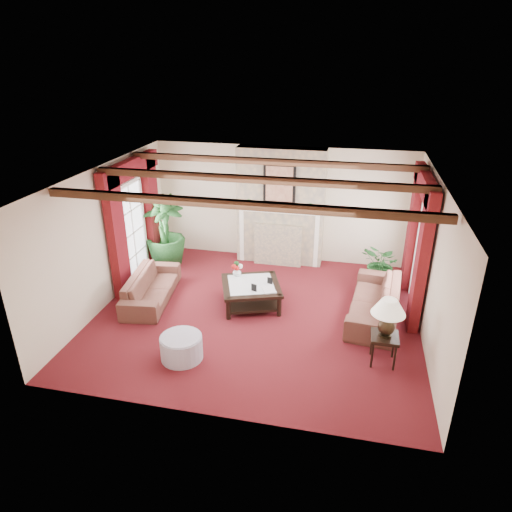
% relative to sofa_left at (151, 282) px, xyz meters
% --- Properties ---
extents(floor, '(6.00, 6.00, 0.00)m').
position_rel_sofa_left_xyz_m(floor, '(2.21, -0.12, -0.38)').
color(floor, '#410B0F').
rests_on(floor, ground).
extents(ceiling, '(6.00, 6.00, 0.00)m').
position_rel_sofa_left_xyz_m(ceiling, '(2.21, -0.12, 2.32)').
color(ceiling, white).
rests_on(ceiling, floor).
extents(back_wall, '(6.00, 0.02, 2.70)m').
position_rel_sofa_left_xyz_m(back_wall, '(2.21, 2.63, 0.97)').
color(back_wall, beige).
rests_on(back_wall, ground).
extents(left_wall, '(0.02, 5.50, 2.70)m').
position_rel_sofa_left_xyz_m(left_wall, '(-0.79, -0.12, 0.97)').
color(left_wall, beige).
rests_on(left_wall, ground).
extents(right_wall, '(0.02, 5.50, 2.70)m').
position_rel_sofa_left_xyz_m(right_wall, '(5.21, -0.12, 0.97)').
color(right_wall, beige).
rests_on(right_wall, ground).
extents(ceiling_beams, '(6.00, 3.00, 0.12)m').
position_rel_sofa_left_xyz_m(ceiling_beams, '(2.21, -0.12, 2.26)').
color(ceiling_beams, '#341E10').
rests_on(ceiling_beams, ceiling).
extents(fireplace, '(2.00, 0.52, 2.70)m').
position_rel_sofa_left_xyz_m(fireplace, '(2.21, 2.43, 2.32)').
color(fireplace, tan).
rests_on(fireplace, ground).
extents(french_door_left, '(0.10, 1.10, 2.16)m').
position_rel_sofa_left_xyz_m(french_door_left, '(-0.76, 0.88, 1.75)').
color(french_door_left, white).
rests_on(french_door_left, ground).
extents(french_door_right, '(0.10, 1.10, 2.16)m').
position_rel_sofa_left_xyz_m(french_door_right, '(5.18, 0.88, 1.75)').
color(french_door_right, white).
rests_on(french_door_right, ground).
extents(curtains_left, '(0.20, 2.40, 2.55)m').
position_rel_sofa_left_xyz_m(curtains_left, '(-0.65, 0.88, 2.17)').
color(curtains_left, '#520B15').
rests_on(curtains_left, ground).
extents(curtains_right, '(0.20, 2.40, 2.55)m').
position_rel_sofa_left_xyz_m(curtains_right, '(5.07, 0.88, 2.17)').
color(curtains_right, '#520B15').
rests_on(curtains_right, ground).
extents(sofa_left, '(2.07, 1.07, 0.75)m').
position_rel_sofa_left_xyz_m(sofa_left, '(0.00, 0.00, 0.00)').
color(sofa_left, '#3B101C').
rests_on(sofa_left, ground).
extents(sofa_right, '(2.32, 1.10, 0.85)m').
position_rel_sofa_left_xyz_m(sofa_right, '(4.39, 0.31, 0.05)').
color(sofa_right, '#3B101C').
rests_on(sofa_right, ground).
extents(potted_palm, '(1.96, 2.23, 0.92)m').
position_rel_sofa_left_xyz_m(potted_palm, '(-0.35, 1.62, 0.08)').
color(potted_palm, black).
rests_on(potted_palm, ground).
extents(small_plant, '(1.72, 1.72, 0.71)m').
position_rel_sofa_left_xyz_m(small_plant, '(4.55, 1.69, -0.02)').
color(small_plant, black).
rests_on(small_plant, ground).
extents(coffee_table, '(1.41, 1.41, 0.45)m').
position_rel_sofa_left_xyz_m(coffee_table, '(2.02, 0.21, -0.15)').
color(coffee_table, black).
rests_on(coffee_table, ground).
extents(side_table, '(0.45, 0.45, 0.51)m').
position_rel_sofa_left_xyz_m(side_table, '(4.50, -1.13, -0.12)').
color(side_table, black).
rests_on(side_table, ground).
extents(ottoman, '(0.69, 0.69, 0.40)m').
position_rel_sofa_left_xyz_m(ottoman, '(1.29, -1.72, -0.18)').
color(ottoman, '#9696AA').
rests_on(ottoman, ground).
extents(table_lamp, '(0.53, 0.53, 0.67)m').
position_rel_sofa_left_xyz_m(table_lamp, '(4.50, -1.13, 0.47)').
color(table_lamp, black).
rests_on(table_lamp, side_table).
extents(flower_vase, '(0.29, 0.30, 0.17)m').
position_rel_sofa_left_xyz_m(flower_vase, '(1.65, 0.51, 0.16)').
color(flower_vase, silver).
rests_on(flower_vase, coffee_table).
extents(book, '(0.25, 0.21, 0.31)m').
position_rel_sofa_left_xyz_m(book, '(2.30, -0.01, 0.23)').
color(book, black).
rests_on(book, coffee_table).
extents(photo_frame_a, '(0.11, 0.06, 0.15)m').
position_rel_sofa_left_xyz_m(photo_frame_a, '(2.13, -0.06, 0.15)').
color(photo_frame_a, black).
rests_on(photo_frame_a, coffee_table).
extents(photo_frame_b, '(0.11, 0.05, 0.14)m').
position_rel_sofa_left_xyz_m(photo_frame_b, '(2.37, 0.30, 0.15)').
color(photo_frame_b, black).
rests_on(photo_frame_b, coffee_table).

